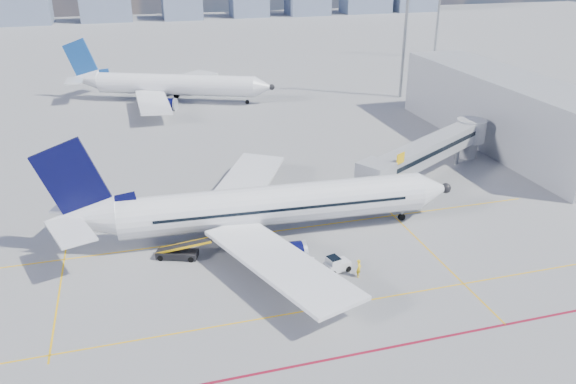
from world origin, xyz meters
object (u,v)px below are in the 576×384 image
belt_loader (179,252)px  main_aircraft (258,207)px  second_aircraft (167,84)px  cargo_dolly (296,268)px  baggage_tug (336,264)px  ramp_worker (359,268)px

belt_loader → main_aircraft: bearing=36.4°
second_aircraft → belt_loader: bearing=-71.1°
cargo_dolly → belt_loader: size_ratio=0.68×
main_aircraft → baggage_tug: bearing=-55.9°
baggage_tug → belt_loader: (-13.47, 6.35, -0.17)m
cargo_dolly → ramp_worker: (5.50, -1.30, -0.16)m
baggage_tug → belt_loader: bearing=140.6°
cargo_dolly → baggage_tug: bearing=24.7°
belt_loader → ramp_worker: (15.12, -7.69, 0.28)m
main_aircraft → ramp_worker: 12.29m
main_aircraft → second_aircraft: (-4.19, 56.29, 0.00)m
second_aircraft → cargo_dolly: 65.21m
main_aircraft → cargo_dolly: size_ratio=11.04×
baggage_tug → ramp_worker: ramp_worker is taller
cargo_dolly → ramp_worker: size_ratio=2.16×
baggage_tug → belt_loader: size_ratio=0.45×
second_aircraft → baggage_tug: second_aircraft is taller
main_aircraft → baggage_tug: size_ratio=16.55×
cargo_dolly → second_aircraft: bearing=119.1°
main_aircraft → belt_loader: 9.00m
belt_loader → ramp_worker: size_ratio=3.20×
belt_loader → second_aircraft: bearing=107.1°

